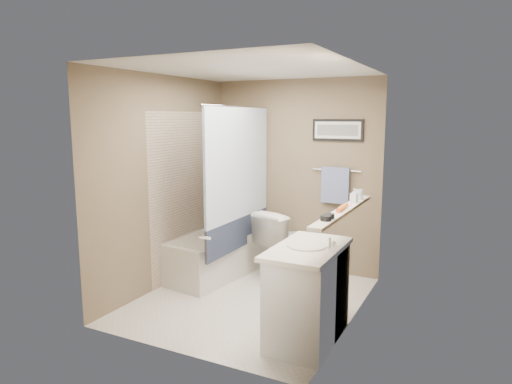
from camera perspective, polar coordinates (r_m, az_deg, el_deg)
The scene contains 34 objects.
ground at distance 5.01m, azimuth -0.79°, elevation -13.34°, with size 2.50×2.50×0.00m, color silver.
ceiling at distance 4.65m, azimuth -0.86°, elevation 14.86°, with size 2.20×2.50×0.04m, color silver.
wall_back at distance 5.79m, azimuth 4.78°, elevation 2.04°, with size 2.20×0.04×2.40m, color brown.
wall_front at distance 3.65m, azimuth -9.73°, elevation -2.37°, with size 2.20×0.04×2.40m, color brown.
wall_left at distance 5.26m, azimuth -11.32°, elevation 1.15°, with size 0.04×2.50×2.40m, color brown.
wall_right at distance 4.30m, azimuth 12.06°, elevation -0.68°, with size 0.04×2.50×2.40m, color brown.
tile_surround at distance 5.70m, azimuth -8.28°, elevation -0.18°, with size 0.02×1.55×2.00m, color #BCA38E.
curtain_rod at distance 5.26m, azimuth -2.23°, elevation 10.61°, with size 0.02×0.02×1.55m, color silver.
curtain_upper at distance 5.28m, azimuth -2.19°, elevation 3.54°, with size 0.03×1.45×1.28m, color white.
curtain_lower at distance 5.43m, azimuth -2.13°, elevation -5.10°, with size 0.03×1.45×0.36m, color #28324B.
mirror at distance 4.10m, azimuth 11.87°, elevation 4.77°, with size 0.02×1.60×1.00m, color silver.
shelf at distance 4.19m, azimuth 10.90°, elevation -2.30°, with size 0.12×1.60×0.03m, color silver.
towel_bar at distance 5.59m, azimuth 9.99°, elevation 2.70°, with size 0.02×0.02×0.60m, color silver.
towel at distance 5.59m, azimuth 9.88°, elevation 0.84°, with size 0.34×0.05×0.44m, color #9AABE0.
art_frame at distance 5.57m, azimuth 10.18°, elevation 7.62°, with size 0.62×0.03×0.26m, color black.
art_mat at distance 5.56m, azimuth 10.14°, elevation 7.62°, with size 0.56×0.00×0.20m, color white.
art_image at distance 5.55m, azimuth 10.13°, elevation 7.62°, with size 0.50×0.00×0.13m, color #595959.
door at distance 3.40m, azimuth -2.21°, elevation -6.59°, with size 0.80×0.02×2.00m, color silver.
door_handle at distance 3.61m, azimuth -6.43°, elevation -5.70°, with size 0.02×0.02×0.10m, color silver.
bathtub at distance 5.76m, azimuth -4.76°, elevation -7.68°, with size 0.70×1.50×0.50m, color silver.
tub_rim at distance 5.69m, azimuth -4.79°, elevation -5.27°, with size 0.56×1.36×0.02m, color beige.
toilet at distance 5.60m, azimuth 4.00°, elevation -6.39°, with size 0.47×0.82×0.84m, color white.
vanity at distance 4.09m, azimuth 6.51°, elevation -12.75°, with size 0.50×0.90×0.80m, color silver.
countertop at distance 3.95m, azimuth 6.48°, elevation -7.07°, with size 0.54×0.96×0.04m, color silver.
sink_basin at distance 3.95m, azimuth 6.35°, elevation -6.67°, with size 0.34×0.34×0.01m, color silver.
faucet_spout at distance 3.88m, azimuth 9.16°, elevation -6.39°, with size 0.02×0.02×0.10m, color silver.
faucet_knob at distance 3.97m, azimuth 9.58°, elevation -6.31°, with size 0.05×0.05×0.05m, color white.
candle_bowl_near at distance 3.69m, azimuth 8.71°, elevation -3.25°, with size 0.09×0.09×0.04m, color black.
candle_bowl_far at distance 3.77m, azimuth 9.12°, elevation -2.99°, with size 0.09×0.09×0.04m, color black.
hair_brush_front at distance 4.10m, azimuth 10.58°, elevation -2.02°, with size 0.04×0.04×0.22m, color #F05921.
hair_brush_back at distance 4.17m, azimuth 10.86°, elevation -1.84°, with size 0.04×0.04×0.22m, color orange.
pink_comb at distance 4.38m, azimuth 11.65°, elevation -1.56°, with size 0.03×0.16×0.01m, color pink.
glass_jar at distance 4.69m, azimuth 12.73°, elevation -0.31°, with size 0.08×0.08×0.10m, color silver.
soap_bottle at distance 4.51m, azimuth 12.15°, elevation -0.43°, with size 0.06×0.06×0.14m, color #999999.
Camera 1 is at (2.13, -4.11, 1.93)m, focal length 32.00 mm.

